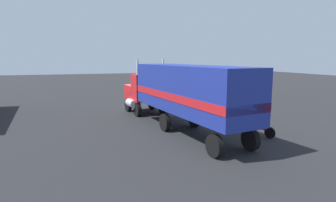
# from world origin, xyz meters

# --- Properties ---
(ground_plane) EXTENTS (120.00, 120.00, 0.00)m
(ground_plane) POSITION_xyz_m (0.00, 0.00, 0.00)
(ground_plane) COLOR #232326
(lane_stripe_near) EXTENTS (4.39, 0.67, 0.01)m
(lane_stripe_near) POSITION_xyz_m (-1.03, -3.50, 0.01)
(lane_stripe_near) COLOR silver
(lane_stripe_near) RESTS_ON ground_plane
(lane_stripe_mid) EXTENTS (4.39, 0.63, 0.01)m
(lane_stripe_mid) POSITION_xyz_m (-3.70, -6.27, 0.01)
(lane_stripe_mid) COLOR silver
(lane_stripe_mid) RESTS_ON ground_plane
(lane_stripe_far) EXTENTS (4.39, 0.71, 0.01)m
(lane_stripe_far) POSITION_xyz_m (-3.35, -7.96, 0.01)
(lane_stripe_far) COLOR silver
(lane_stripe_far) RESTS_ON ground_plane
(semi_truck) EXTENTS (14.37, 4.68, 4.50)m
(semi_truck) POSITION_xyz_m (-7.05, -1.03, 2.52)
(semi_truck) COLOR red
(semi_truck) RESTS_ON ground_plane
(person_bystander) EXTENTS (0.35, 0.47, 1.63)m
(person_bystander) POSITION_xyz_m (-4.94, -3.97, 0.89)
(person_bystander) COLOR #2D3347
(person_bystander) RESTS_ON ground_plane
(motorcycle) EXTENTS (2.03, 0.79, 1.12)m
(motorcycle) POSITION_xyz_m (-10.10, -4.95, 0.48)
(motorcycle) COLOR black
(motorcycle) RESTS_ON ground_plane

